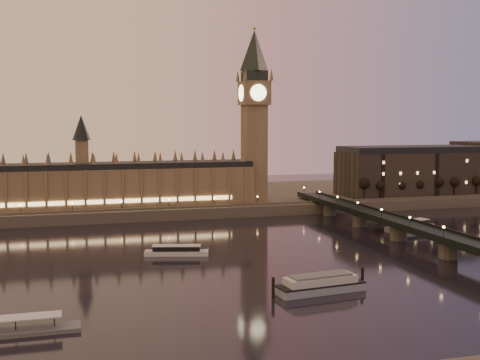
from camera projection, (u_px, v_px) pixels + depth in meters
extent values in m
plane|color=black|center=(213.00, 262.00, 233.17)|extent=(700.00, 700.00, 0.00)
cube|color=#423D35|center=(200.00, 199.00, 398.99)|extent=(560.00, 130.00, 6.00)
cube|color=brown|center=(94.00, 188.00, 336.49)|extent=(180.00, 26.00, 22.00)
cube|color=black|center=(93.00, 166.00, 335.25)|extent=(180.00, 22.00, 3.20)
cube|color=#FFCC7F|center=(95.00, 202.00, 324.15)|extent=(153.00, 0.25, 2.20)
cube|color=brown|center=(254.00, 154.00, 360.23)|extent=(13.00, 13.00, 58.00)
cube|color=brown|center=(254.00, 93.00, 356.68)|extent=(16.00, 16.00, 14.00)
cylinder|color=#FFEAA5|center=(258.00, 93.00, 348.85)|extent=(9.60, 0.35, 9.60)
cylinder|color=#FFEAA5|center=(241.00, 93.00, 354.46)|extent=(0.35, 9.60, 9.60)
cube|color=black|center=(254.00, 76.00, 355.69)|extent=(13.00, 13.00, 6.00)
cone|color=black|center=(254.00, 50.00, 354.22)|extent=(17.68, 17.68, 24.00)
sphere|color=gold|center=(254.00, 28.00, 352.94)|extent=(2.00, 2.00, 2.00)
cube|color=black|center=(422.00, 230.00, 257.36)|extent=(13.00, 260.00, 2.00)
cube|color=black|center=(409.00, 227.00, 255.50)|extent=(0.60, 260.00, 1.00)
cube|color=black|center=(435.00, 226.00, 258.92)|extent=(0.60, 260.00, 1.00)
cube|color=black|center=(421.00, 173.00, 399.48)|extent=(110.00, 36.00, 28.00)
cube|color=black|center=(422.00, 149.00, 397.90)|extent=(108.00, 34.00, 4.00)
cylinder|color=black|center=(362.00, 193.00, 369.12)|extent=(0.70, 0.70, 8.50)
sphere|color=black|center=(363.00, 186.00, 368.68)|extent=(5.67, 5.67, 5.67)
cylinder|color=black|center=(382.00, 193.00, 372.71)|extent=(0.70, 0.70, 8.50)
sphere|color=black|center=(382.00, 186.00, 372.27)|extent=(5.67, 5.67, 5.67)
cylinder|color=black|center=(401.00, 192.00, 376.30)|extent=(0.70, 0.70, 8.50)
sphere|color=black|center=(401.00, 185.00, 375.86)|extent=(5.67, 5.67, 5.67)
cylinder|color=black|center=(419.00, 191.00, 379.89)|extent=(0.70, 0.70, 8.50)
sphere|color=black|center=(420.00, 184.00, 379.45)|extent=(5.67, 5.67, 5.67)
cylinder|color=black|center=(438.00, 191.00, 383.48)|extent=(0.70, 0.70, 8.50)
sphere|color=black|center=(438.00, 184.00, 383.04)|extent=(5.67, 5.67, 5.67)
cylinder|color=black|center=(455.00, 190.00, 387.07)|extent=(0.70, 0.70, 8.50)
sphere|color=black|center=(456.00, 183.00, 386.64)|extent=(5.67, 5.67, 5.67)
cylinder|color=black|center=(473.00, 189.00, 390.66)|extent=(0.70, 0.70, 8.50)
sphere|color=black|center=(473.00, 183.00, 390.23)|extent=(5.67, 5.67, 5.67)
cube|color=silver|center=(177.00, 253.00, 245.40)|extent=(26.40, 11.98, 1.89)
cube|color=black|center=(176.00, 248.00, 245.22)|extent=(19.65, 9.30, 1.89)
cube|color=silver|center=(176.00, 246.00, 245.11)|extent=(20.21, 9.65, 0.34)
cube|color=silver|center=(410.00, 228.00, 301.13)|extent=(28.88, 13.93, 2.37)
cube|color=black|center=(410.00, 223.00, 300.90)|extent=(21.52, 10.85, 2.37)
cube|color=silver|center=(410.00, 220.00, 300.76)|extent=(22.13, 11.27, 0.43)
cube|color=#808DA3|center=(320.00, 288.00, 192.54)|extent=(29.96, 11.53, 2.37)
cube|color=black|center=(320.00, 284.00, 192.41)|extent=(29.96, 11.53, 0.46)
cube|color=silver|center=(321.00, 280.00, 192.27)|extent=(24.41, 9.99, 2.37)
cube|color=#595B5E|center=(321.00, 275.00, 192.12)|extent=(20.68, 8.66, 0.64)
cylinder|color=black|center=(273.00, 287.00, 187.07)|extent=(1.00, 1.00, 6.21)
cylinder|color=black|center=(362.00, 277.00, 199.56)|extent=(1.00, 1.00, 6.21)
cube|color=#595B5E|center=(0.00, 333.00, 153.64)|extent=(40.10, 6.68, 1.15)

